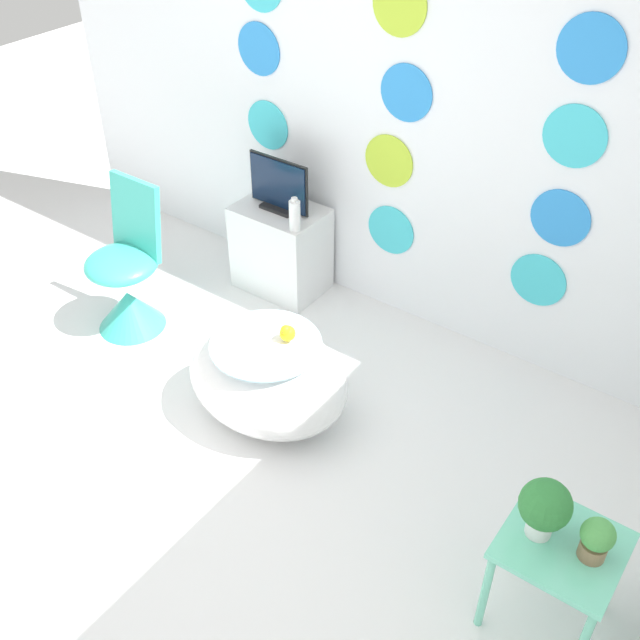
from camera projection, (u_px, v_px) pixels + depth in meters
The scene contains 11 objects.
ground_plane at pixel (116, 551), 3.11m from camera, with size 12.00×12.00×0.00m, color white.
wall_back_dotted at pixel (403, 92), 3.70m from camera, with size 4.78×0.05×2.60m.
bathtub at pixel (268, 378), 3.61m from camera, with size 0.83×0.64×0.47m.
rubber_duck at pixel (287, 333), 3.45m from camera, with size 0.08×0.08×0.09m.
chair at pixel (127, 285), 4.16m from camera, with size 0.40×0.40×0.86m.
tv_cabinet at pixel (281, 249), 4.47m from camera, with size 0.52×0.37×0.54m.
tv at pixel (279, 187), 4.22m from camera, with size 0.40×0.12×0.31m.
vase at pixel (295, 215), 4.07m from camera, with size 0.06×0.06×0.20m.
side_table at pixel (559, 557), 2.66m from camera, with size 0.41×0.40×0.45m.
potted_plant_left at pixel (545, 507), 2.56m from camera, with size 0.18×0.18×0.25m.
potted_plant_right at pixel (597, 539), 2.52m from camera, with size 0.12×0.12×0.18m.
Camera 1 is at (1.79, -1.02, 2.67)m, focal length 42.00 mm.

